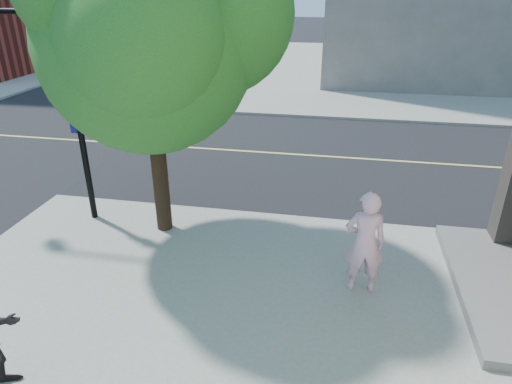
# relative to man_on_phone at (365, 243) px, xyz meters

# --- Properties ---
(ground) EXTENTS (140.00, 140.00, 0.00)m
(ground) POSITION_rel_man_on_phone_xyz_m (-6.71, 2.60, -1.09)
(ground) COLOR black
(ground) RESTS_ON ground
(road_ew) EXTENTS (140.00, 9.00, 0.01)m
(road_ew) POSITION_rel_man_on_phone_xyz_m (-6.71, 7.10, -1.08)
(road_ew) COLOR black
(road_ew) RESTS_ON ground
(sidewalk_ne) EXTENTS (29.00, 25.00, 0.12)m
(sidewalk_ne) POSITION_rel_man_on_phone_xyz_m (6.79, 24.10, -1.03)
(sidewalk_ne) COLOR gray
(sidewalk_ne) RESTS_ON ground
(man_on_phone) EXTENTS (0.74, 0.52, 1.93)m
(man_on_phone) POSITION_rel_man_on_phone_xyz_m (0.00, 0.00, 0.00)
(man_on_phone) COLOR #F7B6CB
(man_on_phone) RESTS_ON sidewalk_se
(street_tree) EXTENTS (5.17, 4.70, 6.87)m
(street_tree) POSITION_rel_man_on_phone_xyz_m (-4.17, 1.50, 3.47)
(street_tree) COLOR black
(street_tree) RESTS_ON sidewalk_se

